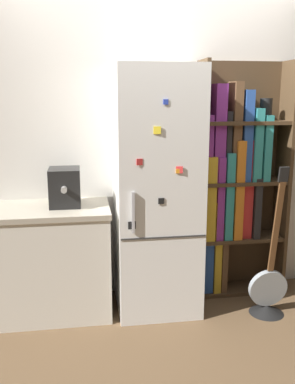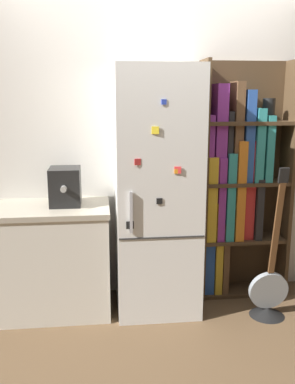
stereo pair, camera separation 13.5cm
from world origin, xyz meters
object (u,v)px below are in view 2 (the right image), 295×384
(bookshelf, at_px, (236,184))
(guitar, at_px, (268,295))
(espresso_machine, at_px, (65,186))
(refrigerator, at_px, (157,192))

(bookshelf, bearing_deg, guitar, -71.81)
(espresso_machine, xyz_separation_m, guitar, (1.55, -0.34, -0.83))
(refrigerator, distance_m, espresso_machine, 0.71)
(refrigerator, xyz_separation_m, bookshelf, (0.69, 0.18, 0.01))
(espresso_machine, bearing_deg, refrigerator, -4.54)
(bookshelf, relative_size, guitar, 1.64)
(refrigerator, relative_size, guitar, 1.59)
(espresso_machine, relative_size, guitar, 0.27)
(refrigerator, height_order, espresso_machine, refrigerator)
(refrigerator, relative_size, espresso_machine, 5.84)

